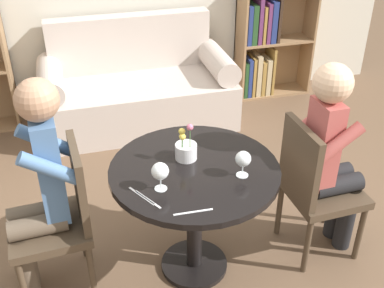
{
  "coord_description": "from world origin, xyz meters",
  "views": [
    {
      "loc": [
        -0.58,
        -2.03,
        2.18
      ],
      "look_at": [
        0.0,
        0.05,
        0.85
      ],
      "focal_mm": 45.0,
      "sensor_mm": 36.0,
      "label": 1
    }
  ],
  "objects": [
    {
      "name": "ground_plane",
      "position": [
        0.0,
        0.0,
        0.0
      ],
      "size": [
        16.0,
        16.0,
        0.0
      ],
      "primitive_type": "plane",
      "color": "brown"
    },
    {
      "name": "knife_left_setting",
      "position": [
        -0.32,
        -0.17,
        0.73
      ],
      "size": [
        0.1,
        0.17,
        0.0
      ],
      "color": "silver",
      "rests_on": "round_table"
    },
    {
      "name": "person_right",
      "position": [
        0.81,
        -0.03,
        0.68
      ],
      "size": [
        0.43,
        0.35,
        1.25
      ],
      "rotation": [
        0.0,
        0.0,
        1.61
      ],
      "color": "black",
      "rests_on": "ground_plane"
    },
    {
      "name": "wine_glass_left",
      "position": [
        -0.21,
        -0.13,
        0.83
      ],
      "size": [
        0.09,
        0.09,
        0.15
      ],
      "color": "white",
      "rests_on": "round_table"
    },
    {
      "name": "person_left",
      "position": [
        -0.81,
        0.08,
        0.69
      ],
      "size": [
        0.43,
        0.36,
        1.29
      ],
      "rotation": [
        0.0,
        0.0,
        -1.51
      ],
      "color": "brown",
      "rests_on": "ground_plane"
    },
    {
      "name": "round_table",
      "position": [
        0.0,
        0.0,
        0.58
      ],
      "size": [
        0.92,
        0.92,
        0.73
      ],
      "color": "black",
      "rests_on": "ground_plane"
    },
    {
      "name": "chair_left",
      "position": [
        -0.72,
        0.08,
        0.49
      ],
      "size": [
        0.44,
        0.44,
        0.9
      ],
      "rotation": [
        0.0,
        0.0,
        -1.51
      ],
      "color": "#473828",
      "rests_on": "ground_plane"
    },
    {
      "name": "fork_left_setting",
      "position": [
        -0.1,
        -0.35,
        0.73
      ],
      "size": [
        0.19,
        0.02,
        0.0
      ],
      "color": "silver",
      "rests_on": "round_table"
    },
    {
      "name": "knife_right_setting",
      "position": [
        -0.29,
        -0.2,
        0.73
      ],
      "size": [
        0.1,
        0.17,
        0.0
      ],
      "color": "silver",
      "rests_on": "round_table"
    },
    {
      "name": "bookshelf_right",
      "position": [
        1.34,
        2.17,
        0.53
      ],
      "size": [
        0.75,
        0.28,
        1.12
      ],
      "color": "#93704C",
      "rests_on": "ground_plane"
    },
    {
      "name": "flower_vase",
      "position": [
        -0.02,
        0.1,
        0.78
      ],
      "size": [
        0.12,
        0.12,
        0.23
      ],
      "color": "silver",
      "rests_on": "round_table"
    },
    {
      "name": "chair_right",
      "position": [
        0.72,
        -0.03,
        0.49
      ],
      "size": [
        0.44,
        0.44,
        0.9
      ],
      "rotation": [
        0.0,
        0.0,
        1.61
      ],
      "color": "#473828",
      "rests_on": "ground_plane"
    },
    {
      "name": "wine_glass_right",
      "position": [
        0.22,
        -0.13,
        0.82
      ],
      "size": [
        0.08,
        0.08,
        0.14
      ],
      "color": "white",
      "rests_on": "round_table"
    },
    {
      "name": "couch",
      "position": [
        0.0,
        1.91,
        0.31
      ],
      "size": [
        1.69,
        0.8,
        0.92
      ],
      "color": "beige",
      "rests_on": "ground_plane"
    }
  ]
}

